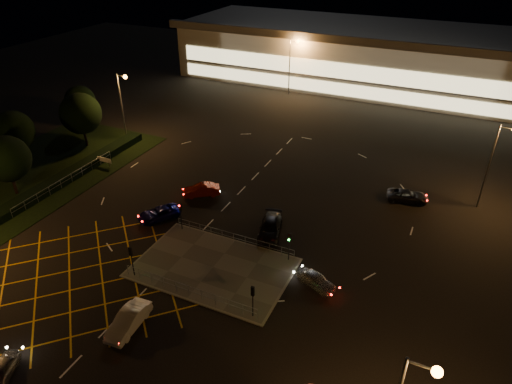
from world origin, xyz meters
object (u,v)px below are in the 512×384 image
at_px(signal_se, 253,295).
at_px(car_right_silver, 316,280).
at_px(car_far_dkgrey, 270,227).
at_px(car_near_silver, 1,372).
at_px(signal_sw, 131,255).
at_px(car_circ_red, 201,190).
at_px(car_queue_white, 128,321).
at_px(signal_ne, 289,241).
at_px(signal_nw, 180,211).
at_px(car_left_blue, 159,213).
at_px(car_east_grey, 408,196).

height_order(signal_se, car_right_silver, signal_se).
bearing_deg(car_far_dkgrey, car_near_silver, -127.70).
bearing_deg(signal_sw, car_circ_red, -83.19).
xyz_separation_m(signal_sw, car_queue_white, (3.52, -5.18, -1.61)).
height_order(signal_ne, car_circ_red, signal_ne).
bearing_deg(car_near_silver, signal_nw, 60.94).
distance_m(car_far_dkgrey, car_right_silver, 8.83).
bearing_deg(car_left_blue, signal_nw, 19.71).
bearing_deg(car_far_dkgrey, car_circ_red, 146.26).
relative_size(signal_se, car_near_silver, 0.87).
bearing_deg(car_left_blue, signal_ne, 29.70).
xyz_separation_m(car_near_silver, car_circ_red, (-0.10, 27.74, 0.10)).
distance_m(signal_ne, car_right_silver, 4.49).
bearing_deg(car_near_silver, car_queue_white, 31.07).
bearing_deg(car_right_silver, car_far_dkgrey, 70.72).
height_order(signal_sw, car_far_dkgrey, signal_sw).
relative_size(signal_ne, car_queue_white, 0.69).
height_order(car_left_blue, car_east_grey, car_east_grey).
height_order(car_queue_white, car_left_blue, car_queue_white).
xyz_separation_m(car_queue_white, car_left_blue, (-7.02, 13.97, -0.12)).
bearing_deg(car_east_grey, car_near_silver, 138.29).
distance_m(signal_se, car_left_blue, 17.90).
bearing_deg(car_left_blue, car_queue_white, -30.64).
relative_size(signal_nw, car_east_grey, 0.67).
bearing_deg(signal_ne, signal_nw, 180.00).
height_order(signal_sw, car_near_silver, signal_sw).
bearing_deg(signal_nw, signal_sw, -90.00).
height_order(signal_se, car_east_grey, signal_se).
bearing_deg(car_queue_white, car_left_blue, 113.04).
bearing_deg(signal_sw, car_far_dkgrey, -127.37).
height_order(signal_nw, car_near_silver, signal_nw).
distance_m(car_near_silver, car_left_blue, 21.62).
bearing_deg(signal_se, car_east_grey, -109.59).
height_order(car_queue_white, car_east_grey, car_queue_white).
distance_m(signal_se, car_east_grey, 25.55).
distance_m(signal_nw, car_far_dkgrey, 9.42).
height_order(car_circ_red, car_east_grey, car_circ_red).
relative_size(signal_se, car_circ_red, 0.73).
bearing_deg(signal_se, car_right_silver, -121.31).
bearing_deg(car_far_dkgrey, signal_nw, -173.32).
bearing_deg(car_left_blue, car_near_silver, -52.51).
xyz_separation_m(car_queue_white, car_far_dkgrey, (5.14, 16.51, 0.00)).
bearing_deg(car_right_silver, car_near_silver, 157.01).
bearing_deg(car_left_blue, signal_sw, -35.61).
distance_m(signal_nw, car_circ_red, 7.41).
relative_size(signal_sw, signal_se, 1.00).
bearing_deg(car_east_grey, car_left_blue, 111.79).
relative_size(signal_nw, car_queue_white, 0.69).
relative_size(car_left_blue, car_circ_red, 1.06).
bearing_deg(signal_sw, signal_ne, -146.35).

